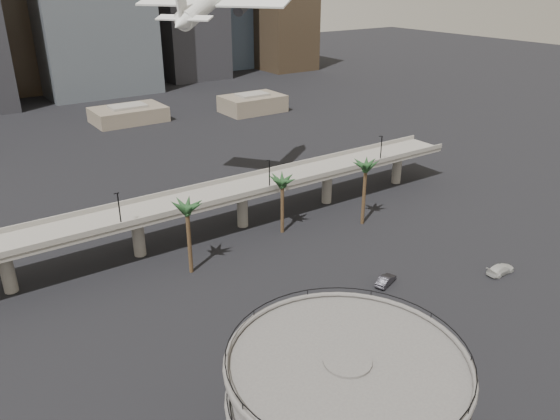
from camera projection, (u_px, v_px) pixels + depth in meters
ground at (402, 412)px, 64.76m from camera, size 700.00×700.00×0.00m
parking_ramp at (344, 415)px, 51.04m from camera, size 22.20×22.20×17.35m
overpass at (192, 205)px, 103.29m from camera, size 130.00×9.30×14.70m
palm_trees at (284, 186)px, 101.11m from camera, size 42.40×10.40×14.00m
low_buildings at (91, 125)px, 174.53m from camera, size 135.00×27.50×6.80m
car_a at (283, 366)px, 71.24m from camera, size 4.26×2.35×1.37m
car_b at (386, 280)px, 90.69m from camera, size 5.20×3.28×1.62m
car_c at (500, 269)px, 94.00m from camera, size 5.78×2.40×1.67m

